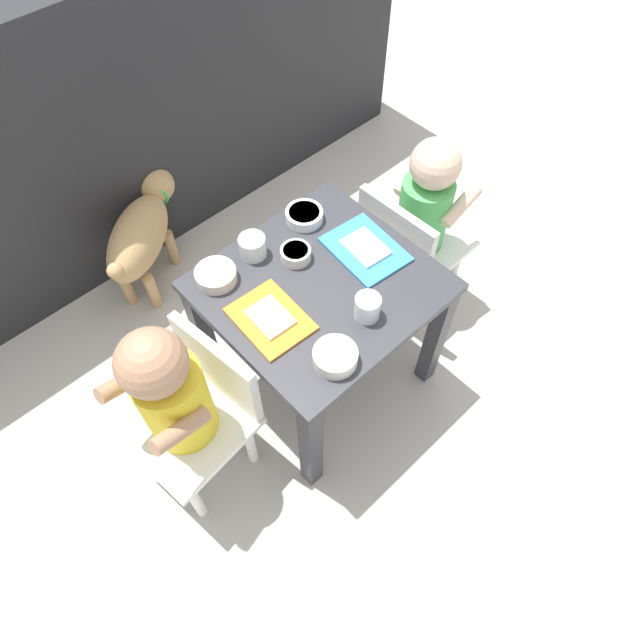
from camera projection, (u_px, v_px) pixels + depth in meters
ground_plane at (320, 373)px, 1.77m from camera, size 7.00×7.00×0.00m
kitchen_cabinet_back at (114, 111)px, 1.80m from camera, size 2.20×0.38×0.89m
dining_table at (320, 304)px, 1.46m from camera, size 0.54×0.51×0.46m
seated_child_left at (177, 396)px, 1.27m from camera, size 0.31×0.31×0.66m
seated_child_right at (421, 213)px, 1.62m from camera, size 0.29×0.29×0.63m
dog at (142, 231)px, 1.82m from camera, size 0.41×0.35×0.33m
food_tray_left at (272, 320)px, 1.32m from camera, size 0.16×0.20×0.02m
food_tray_right at (367, 250)px, 1.44m from camera, size 0.17×0.22×0.02m
water_cup_left at (253, 247)px, 1.42m from camera, size 0.07×0.07×0.06m
water_cup_right at (367, 308)px, 1.31m from camera, size 0.06×0.06×0.06m
cereal_bowl_right_side at (216, 275)px, 1.38m from camera, size 0.10×0.10×0.03m
cereal_bowl_left_side at (304, 215)px, 1.50m from camera, size 0.10×0.10×0.03m
veggie_bowl_near at (296, 254)px, 1.42m from camera, size 0.08×0.08×0.03m
veggie_bowl_far at (335, 356)px, 1.25m from camera, size 0.10×0.10×0.04m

